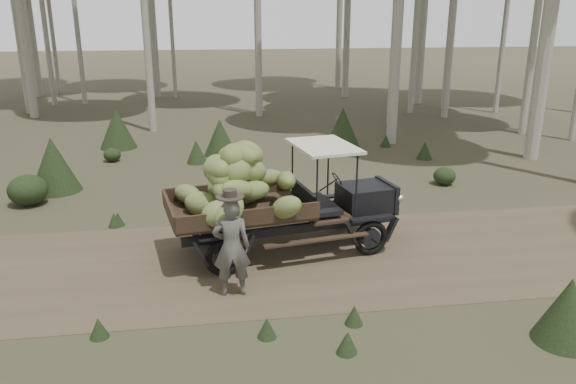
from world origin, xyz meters
The scene contains 4 objects.
ground centered at (0.00, 0.00, 0.00)m, with size 120.00×120.00×0.00m, color #473D2B.
dirt_track centered at (0.00, 0.00, 0.00)m, with size 70.00×4.00×0.01m, color brown.
banana_truck centered at (1.76, 0.34, 1.28)m, with size 4.51×2.51×2.21m.
farmer centered at (1.21, -1.13, 0.83)m, with size 0.59×0.44×1.75m.
Camera 1 is at (0.89, -9.19, 4.29)m, focal length 35.00 mm.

